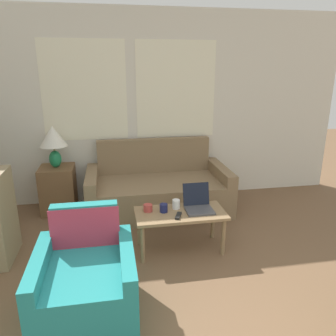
{
  "coord_description": "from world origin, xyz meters",
  "views": [
    {
      "loc": [
        -0.39,
        -1.06,
        1.85
      ],
      "look_at": [
        0.24,
        2.44,
        0.75
      ],
      "focal_mm": 35.0,
      "sensor_mm": 36.0,
      "label": 1
    }
  ],
  "objects_px": {
    "couch": "(158,190)",
    "coffee_table": "(180,217)",
    "laptop": "(198,204)",
    "cup_white": "(176,204)",
    "table_lamp": "(53,139)",
    "armchair": "(87,285)",
    "cup_navy": "(164,208)",
    "cup_yellow": "(148,208)",
    "tv_remote": "(178,216)"
  },
  "relations": [
    {
      "from": "couch",
      "to": "armchair",
      "type": "bearing_deg",
      "value": -113.59
    },
    {
      "from": "armchair",
      "to": "coffee_table",
      "type": "distance_m",
      "value": 1.22
    },
    {
      "from": "table_lamp",
      "to": "cup_white",
      "type": "distance_m",
      "value": 1.84
    },
    {
      "from": "table_lamp",
      "to": "coffee_table",
      "type": "distance_m",
      "value": 1.95
    },
    {
      "from": "couch",
      "to": "coffee_table",
      "type": "xyz_separation_m",
      "value": [
        0.08,
        -1.09,
        0.11
      ]
    },
    {
      "from": "tv_remote",
      "to": "cup_white",
      "type": "bearing_deg",
      "value": 85.03
    },
    {
      "from": "cup_navy",
      "to": "couch",
      "type": "bearing_deg",
      "value": 84.96
    },
    {
      "from": "armchair",
      "to": "coffee_table",
      "type": "bearing_deg",
      "value": 41.9
    },
    {
      "from": "coffee_table",
      "to": "tv_remote",
      "type": "xyz_separation_m",
      "value": [
        -0.04,
        -0.1,
        0.07
      ]
    },
    {
      "from": "cup_navy",
      "to": "laptop",
      "type": "bearing_deg",
      "value": 0.73
    },
    {
      "from": "table_lamp",
      "to": "cup_white",
      "type": "xyz_separation_m",
      "value": [
        1.35,
        -1.15,
        -0.5
      ]
    },
    {
      "from": "coffee_table",
      "to": "tv_remote",
      "type": "height_order",
      "value": "tv_remote"
    },
    {
      "from": "armchair",
      "to": "laptop",
      "type": "relative_size",
      "value": 2.65
    },
    {
      "from": "table_lamp",
      "to": "cup_navy",
      "type": "xyz_separation_m",
      "value": [
        1.21,
        -1.21,
        -0.5
      ]
    },
    {
      "from": "couch",
      "to": "cup_white",
      "type": "relative_size",
      "value": 19.01
    },
    {
      "from": "cup_navy",
      "to": "table_lamp",
      "type": "bearing_deg",
      "value": 135.07
    },
    {
      "from": "laptop",
      "to": "cup_navy",
      "type": "distance_m",
      "value": 0.37
    },
    {
      "from": "cup_white",
      "to": "cup_yellow",
      "type": "bearing_deg",
      "value": -176.73
    },
    {
      "from": "cup_yellow",
      "to": "tv_remote",
      "type": "relative_size",
      "value": 0.59
    },
    {
      "from": "laptop",
      "to": "cup_white",
      "type": "xyz_separation_m",
      "value": [
        -0.22,
        0.06,
        -0.01
      ]
    },
    {
      "from": "armchair",
      "to": "cup_white",
      "type": "xyz_separation_m",
      "value": [
        0.88,
        0.91,
        0.21
      ]
    },
    {
      "from": "couch",
      "to": "tv_remote",
      "type": "bearing_deg",
      "value": -88.44
    },
    {
      "from": "coffee_table",
      "to": "cup_white",
      "type": "relative_size",
      "value": 9.52
    },
    {
      "from": "armchair",
      "to": "tv_remote",
      "type": "bearing_deg",
      "value": 39.48
    },
    {
      "from": "armchair",
      "to": "tv_remote",
      "type": "relative_size",
      "value": 5.2
    },
    {
      "from": "couch",
      "to": "laptop",
      "type": "height_order",
      "value": "couch"
    },
    {
      "from": "couch",
      "to": "armchair",
      "type": "xyz_separation_m",
      "value": [
        -0.83,
        -1.9,
        0.0
      ]
    },
    {
      "from": "table_lamp",
      "to": "armchair",
      "type": "bearing_deg",
      "value": -76.99
    },
    {
      "from": "cup_yellow",
      "to": "cup_white",
      "type": "distance_m",
      "value": 0.3
    },
    {
      "from": "laptop",
      "to": "cup_white",
      "type": "bearing_deg",
      "value": 165.64
    },
    {
      "from": "armchair",
      "to": "cup_yellow",
      "type": "bearing_deg",
      "value": 56.92
    },
    {
      "from": "coffee_table",
      "to": "cup_white",
      "type": "xyz_separation_m",
      "value": [
        -0.03,
        0.1,
        0.11
      ]
    },
    {
      "from": "laptop",
      "to": "cup_navy",
      "type": "bearing_deg",
      "value": -179.27
    },
    {
      "from": "couch",
      "to": "armchair",
      "type": "relative_size",
      "value": 2.28
    },
    {
      "from": "coffee_table",
      "to": "cup_yellow",
      "type": "xyz_separation_m",
      "value": [
        -0.32,
        0.08,
        0.09
      ]
    },
    {
      "from": "table_lamp",
      "to": "cup_navy",
      "type": "distance_m",
      "value": 1.78
    },
    {
      "from": "couch",
      "to": "laptop",
      "type": "relative_size",
      "value": 6.05
    },
    {
      "from": "table_lamp",
      "to": "tv_remote",
      "type": "xyz_separation_m",
      "value": [
        1.34,
        -1.34,
        -0.54
      ]
    },
    {
      "from": "armchair",
      "to": "cup_yellow",
      "type": "height_order",
      "value": "armchair"
    },
    {
      "from": "cup_white",
      "to": "couch",
      "type": "bearing_deg",
      "value": 92.86
    },
    {
      "from": "table_lamp",
      "to": "cup_navy",
      "type": "bearing_deg",
      "value": -44.93
    },
    {
      "from": "table_lamp",
      "to": "cup_yellow",
      "type": "bearing_deg",
      "value": -47.8
    },
    {
      "from": "table_lamp",
      "to": "coffee_table",
      "type": "bearing_deg",
      "value": -42.0
    },
    {
      "from": "coffee_table",
      "to": "cup_navy",
      "type": "height_order",
      "value": "cup_navy"
    },
    {
      "from": "couch",
      "to": "tv_remote",
      "type": "relative_size",
      "value": 11.86
    },
    {
      "from": "table_lamp",
      "to": "cup_yellow",
      "type": "relative_size",
      "value": 5.82
    },
    {
      "from": "couch",
      "to": "coffee_table",
      "type": "bearing_deg",
      "value": -86.04
    },
    {
      "from": "coffee_table",
      "to": "cup_yellow",
      "type": "distance_m",
      "value": 0.35
    },
    {
      "from": "laptop",
      "to": "tv_remote",
      "type": "height_order",
      "value": "laptop"
    },
    {
      "from": "couch",
      "to": "cup_white",
      "type": "bearing_deg",
      "value": -87.14
    }
  ]
}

